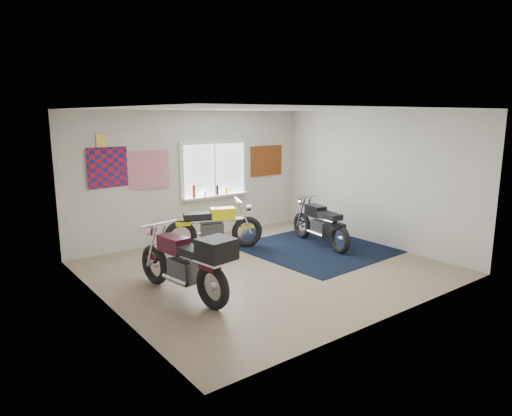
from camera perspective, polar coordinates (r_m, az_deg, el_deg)
ground at (r=7.97m, az=1.39°, el=-7.51°), size 5.50×5.50×0.00m
room_shell at (r=7.60m, az=1.45°, el=4.26°), size 5.50×5.50×5.50m
navy_rug at (r=9.16m, az=7.50°, el=-5.03°), size 2.62×2.72×0.01m
window_assembly at (r=9.92m, az=-5.23°, el=4.36°), size 1.66×0.17×1.26m
oil_bottles at (r=9.78m, az=-6.25°, el=2.12°), size 0.87×0.07×0.28m
flag_display at (r=8.84m, az=-18.81°, el=8.00°), size 1.60×0.10×1.17m
triumph_poster at (r=10.74m, az=1.32°, el=5.93°), size 0.90×0.03×0.70m
yellow_triumph at (r=8.96m, az=-5.27°, el=-2.52°), size 1.86×0.87×0.98m
black_chrome_bike at (r=9.30m, az=8.02°, el=-2.17°), size 0.57×1.84×0.95m
maroon_tourer at (r=6.62m, az=-8.48°, el=-6.83°), size 0.75×2.02×1.02m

